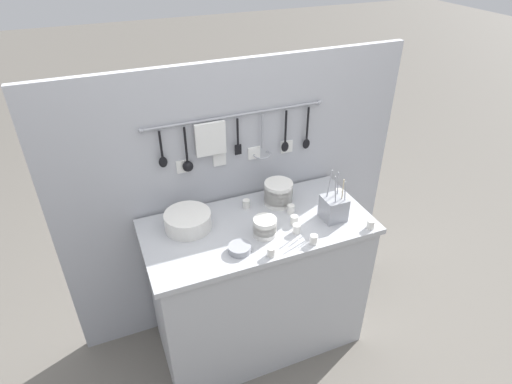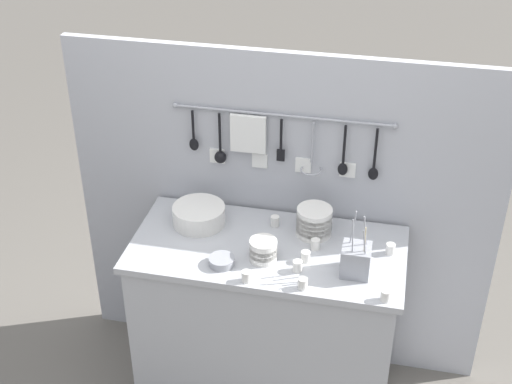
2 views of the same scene
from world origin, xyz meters
name	(u,v)px [view 1 (image 1 of 2)]	position (x,y,z in m)	size (l,w,h in m)	color
ground_plane	(258,334)	(0.00, 0.00, 0.00)	(20.00, 20.00, 0.00)	#666059
counter	(258,285)	(0.00, 0.00, 0.44)	(1.19, 0.57, 0.87)	#ADAFB5
back_wall	(237,200)	(0.00, 0.32, 0.82)	(1.99, 0.11, 1.64)	#A8AAB2
bowl_stack_tall_left	(265,227)	(0.00, -0.09, 0.92)	(0.12, 0.12, 0.10)	silver
bowl_stack_nested_right	(278,193)	(0.18, 0.14, 0.93)	(0.16, 0.16, 0.13)	silver
plate_stack	(188,221)	(-0.34, 0.11, 0.91)	(0.24, 0.24, 0.09)	silver
steel_mixing_bowl	(240,249)	(-0.16, -0.16, 0.89)	(0.11, 0.11, 0.03)	#93969E
cutlery_caddy	(334,208)	(0.39, -0.10, 0.93)	(0.12, 0.12, 0.28)	#93969E
cup_edge_near	(246,204)	(0.00, 0.17, 0.89)	(0.04, 0.04, 0.05)	silver
cup_centre	(271,252)	(-0.04, -0.25, 0.89)	(0.04, 0.04, 0.05)	silver
cup_front_left	(371,224)	(0.52, -0.25, 0.89)	(0.04, 0.04, 0.05)	silver
cup_back_left	(338,193)	(0.52, 0.07, 0.89)	(0.04, 0.04, 0.05)	silver
cup_by_caddy	(297,229)	(0.15, -0.14, 0.89)	(0.04, 0.04, 0.05)	silver
cup_beside_plates	(314,239)	(0.19, -0.24, 0.89)	(0.04, 0.04, 0.05)	silver
cup_edge_far	(294,220)	(0.18, -0.07, 0.89)	(0.04, 0.04, 0.05)	silver
cup_mid_row	(291,209)	(0.20, 0.03, 0.89)	(0.04, 0.04, 0.05)	silver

